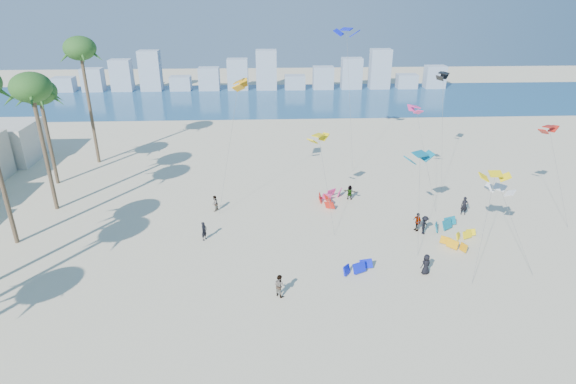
{
  "coord_description": "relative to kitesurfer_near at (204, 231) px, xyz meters",
  "views": [
    {
      "loc": [
        1.18,
        -22.79,
        21.73
      ],
      "look_at": [
        3.0,
        16.0,
        4.5
      ],
      "focal_mm": 29.7,
      "sensor_mm": 36.0,
      "label": 1
    }
  ],
  "objects": [
    {
      "name": "kitesurfer_mid",
      "position": [
        6.6,
        -8.79,
        0.01
      ],
      "size": [
        1.1,
        1.11,
        1.81
      ],
      "primitive_type": "imported",
      "rotation": [
        0.0,
        0.0,
        2.34
      ],
      "color": "gray",
      "rests_on": "ground"
    },
    {
      "name": "ocean",
      "position": [
        4.67,
        56.3,
        -0.89
      ],
      "size": [
        220.0,
        220.0,
        0.0
      ],
      "primitive_type": "plane",
      "color": "navy",
      "rests_on": "ground"
    },
    {
      "name": "grounded_kites",
      "position": [
        17.27,
        1.38,
        -0.45
      ],
      "size": [
        14.21,
        17.32,
        0.97
      ],
      "color": "#0C1AD5",
      "rests_on": "ground"
    },
    {
      "name": "distant_skyline",
      "position": [
        3.49,
        66.3,
        2.19
      ],
      "size": [
        85.0,
        3.0,
        8.4
      ],
      "color": "#9EADBF",
      "rests_on": "ground"
    },
    {
      "name": "kitesurfer_near",
      "position": [
        0.0,
        0.0,
        0.0
      ],
      "size": [
        0.69,
        0.78,
        1.79
      ],
      "primitive_type": "imported",
      "rotation": [
        0.0,
        0.0,
        1.07
      ],
      "color": "black",
      "rests_on": "ground"
    },
    {
      "name": "kitesurfers_far",
      "position": [
        16.52,
        2.19,
        -0.01
      ],
      "size": [
        26.16,
        15.56,
        1.92
      ],
      "color": "black",
      "rests_on": "ground"
    },
    {
      "name": "ground",
      "position": [
        4.67,
        -15.7,
        -0.89
      ],
      "size": [
        220.0,
        220.0,
        0.0
      ],
      "primitive_type": "plane",
      "color": "beige",
      "rests_on": "ground"
    },
    {
      "name": "flying_kites",
      "position": [
        18.34,
        8.55,
        9.56
      ],
      "size": [
        33.9,
        31.56,
        17.03
      ],
      "color": "yellow",
      "rests_on": "ground"
    }
  ]
}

